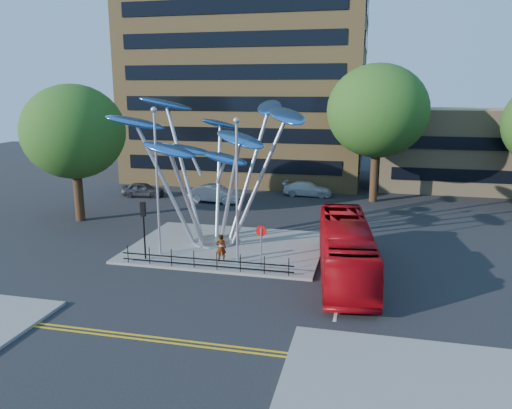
% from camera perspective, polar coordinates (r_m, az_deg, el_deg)
% --- Properties ---
extents(ground, '(120.00, 120.00, 0.00)m').
position_cam_1_polar(ground, '(26.44, -4.91, -9.05)').
color(ground, black).
rests_on(ground, ground).
extents(traffic_island, '(12.00, 9.00, 0.15)m').
position_cam_1_polar(traffic_island, '(32.07, -3.30, -4.84)').
color(traffic_island, slate).
rests_on(traffic_island, ground).
extents(pavement_right, '(12.00, 6.00, 0.15)m').
position_cam_1_polar(pavement_right, '(19.29, 22.13, -18.76)').
color(pavement_right, slate).
rests_on(pavement_right, ground).
extents(double_yellow_near, '(40.00, 0.12, 0.01)m').
position_cam_1_polar(double_yellow_near, '(21.36, -10.05, -14.87)').
color(double_yellow_near, gold).
rests_on(double_yellow_near, ground).
extents(double_yellow_far, '(40.00, 0.12, 0.01)m').
position_cam_1_polar(double_yellow_far, '(21.11, -10.38, -15.23)').
color(double_yellow_far, gold).
rests_on(double_yellow_far, ground).
extents(brick_tower, '(25.00, 15.00, 30.00)m').
position_cam_1_polar(brick_tower, '(57.14, -0.83, 18.20)').
color(brick_tower, olive).
rests_on(brick_tower, ground).
extents(low_building_near, '(15.00, 8.00, 8.00)m').
position_cam_1_polar(low_building_near, '(54.20, 21.98, 5.88)').
color(low_building_near, tan).
rests_on(low_building_near, ground).
extents(tree_right, '(8.80, 8.80, 12.11)m').
position_cam_1_polar(tree_right, '(45.28, 13.73, 10.34)').
color(tree_right, black).
rests_on(tree_right, ground).
extents(tree_left, '(7.60, 7.60, 10.32)m').
position_cam_1_polar(tree_left, '(39.84, -20.13, 7.79)').
color(tree_left, black).
rests_on(tree_left, ground).
extents(leaf_sculpture, '(12.72, 9.54, 9.51)m').
position_cam_1_polar(leaf_sculpture, '(31.63, -4.98, 7.48)').
color(leaf_sculpture, '#9EA0A5').
rests_on(leaf_sculpture, traffic_island).
extents(street_lamp_left, '(0.36, 0.36, 8.80)m').
position_cam_1_polar(street_lamp_left, '(29.76, -11.30, 3.98)').
color(street_lamp_left, '#9EA0A5').
rests_on(street_lamp_left, traffic_island).
extents(street_lamp_right, '(0.36, 0.36, 8.30)m').
position_cam_1_polar(street_lamp_right, '(27.65, -2.21, 2.99)').
color(street_lamp_right, '#9EA0A5').
rests_on(street_lamp_right, traffic_island).
extents(traffic_light_island, '(0.28, 0.18, 3.42)m').
position_cam_1_polar(traffic_light_island, '(29.64, -12.74, -1.54)').
color(traffic_light_island, black).
rests_on(traffic_light_island, traffic_island).
extents(no_entry_sign_island, '(0.60, 0.10, 2.45)m').
position_cam_1_polar(no_entry_sign_island, '(27.61, 0.60, -4.02)').
color(no_entry_sign_island, '#9EA0A5').
rests_on(no_entry_sign_island, traffic_island).
extents(pedestrian_railing_front, '(10.00, 0.06, 1.00)m').
position_cam_1_polar(pedestrian_railing_front, '(28.05, -5.81, -6.54)').
color(pedestrian_railing_front, black).
rests_on(pedestrian_railing_front, traffic_island).
extents(red_bus, '(3.84, 11.15, 3.04)m').
position_cam_1_polar(red_bus, '(27.37, 10.19, -5.04)').
color(red_bus, '#A6070F').
rests_on(red_bus, ground).
extents(pedestrian, '(0.68, 0.53, 1.63)m').
position_cam_1_polar(pedestrian, '(28.99, -4.02, -4.98)').
color(pedestrian, gray).
rests_on(pedestrian, traffic_island).
extents(parked_car_left, '(4.13, 2.07, 1.35)m').
position_cam_1_polar(parked_car_left, '(48.13, -12.80, 1.68)').
color(parked_car_left, '#393A40').
rests_on(parked_car_left, ground).
extents(parked_car_mid, '(4.87, 2.25, 1.55)m').
position_cam_1_polar(parked_car_mid, '(44.71, -4.70, 1.24)').
color(parked_car_mid, '#ACAFB4').
rests_on(parked_car_mid, ground).
extents(parked_car_right, '(4.63, 1.95, 1.33)m').
position_cam_1_polar(parked_car_right, '(47.52, 5.90, 1.79)').
color(parked_car_right, silver).
rests_on(parked_car_right, ground).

